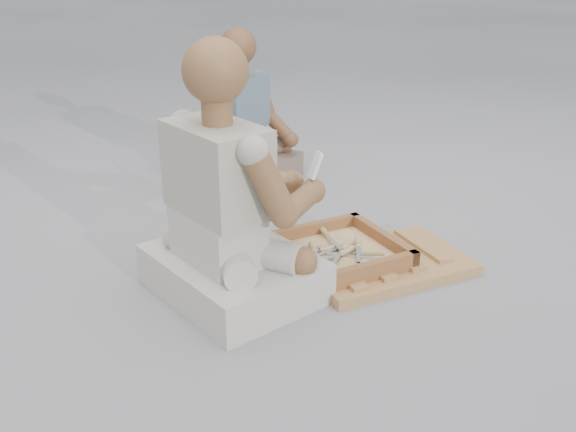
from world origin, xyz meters
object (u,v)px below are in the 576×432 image
carved_panel (384,264)px  craftsman (230,214)px  tool_tray (327,256)px  companion (244,134)px

carved_panel → craftsman: size_ratio=0.69×
craftsman → tool_tray: bearing=75.5°
companion → carved_panel: bearing=60.9°
tool_tray → craftsman: size_ratio=0.63×
tool_tray → companion: 1.09m
carved_panel → tool_tray: bearing=153.4°
craftsman → companion: bearing=141.8°
tool_tray → craftsman: (-0.39, 0.05, 0.24)m
tool_tray → craftsman: 0.46m
carved_panel → tool_tray: size_ratio=1.10×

